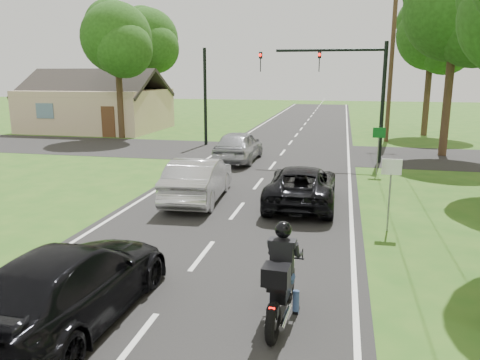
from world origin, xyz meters
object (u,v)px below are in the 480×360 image
motorcycle_rider (281,283)px  utility_pole_far (391,64)px  dark_suv (302,185)px  traffic_signal (346,80)px  sign_green (379,139)px  silver_suv (239,146)px  dark_car_behind (71,284)px  sign_white (391,177)px  silver_sedan (198,179)px

motorcycle_rider → utility_pole_far: size_ratio=0.22×
dark_suv → traffic_signal: size_ratio=0.77×
sign_green → silver_suv: bearing=165.1°
dark_car_behind → sign_white: (6.11, 6.51, 0.86)m
utility_pole_far → sign_green: size_ratio=4.71×
traffic_signal → utility_pole_far: bearing=70.3°
dark_car_behind → silver_sedan: bearing=-87.1°
silver_sedan → silver_suv: (-0.24, 7.78, 0.03)m
silver_sedan → utility_pole_far: 19.21m
dark_suv → traffic_signal: bearing=-99.4°
motorcycle_rider → dark_car_behind: (-3.74, -0.80, -0.02)m
sign_white → sign_green: same height
sign_green → silver_sedan: bearing=-137.6°
sign_white → motorcycle_rider: bearing=-112.5°
dark_suv → utility_pole_far: bearing=-104.8°
dark_suv → motorcycle_rider: bearing=91.7°
dark_suv → sign_white: size_ratio=2.30×
silver_sedan → sign_white: sign_white is taller
motorcycle_rider → dark_car_behind: motorcycle_rider is taller
silver_suv → sign_white: 11.83m
silver_suv → dark_car_behind: 16.32m
sign_green → traffic_signal: bearing=117.4°
silver_sedan → sign_white: size_ratio=2.21×
utility_pole_far → sign_white: (-1.50, -19.02, -3.49)m
silver_sedan → traffic_signal: traffic_signal is taller
silver_sedan → sign_white: 6.71m
motorcycle_rider → sign_green: 13.98m
dark_suv → sign_green: size_ratio=2.30×
motorcycle_rider → sign_white: (2.36, 5.72, 0.84)m
silver_suv → dark_car_behind: bearing=92.3°
utility_pole_far → silver_sedan: bearing=-114.8°
silver_sedan → silver_suv: 7.78m
dark_car_behind → traffic_signal: (4.75, 17.53, 3.39)m
silver_sedan → silver_suv: bearing=-92.1°
dark_suv → traffic_signal: 9.48m
silver_suv → sign_white: sign_white is taller
silver_sedan → traffic_signal: size_ratio=0.74×
dark_car_behind → sign_white: size_ratio=2.37×
dark_car_behind → sign_white: sign_white is taller
dark_car_behind → traffic_signal: traffic_signal is taller
dark_car_behind → traffic_signal: 18.48m
traffic_signal → sign_white: traffic_signal is taller
dark_suv → sign_white: bearing=139.0°
sign_green → motorcycle_rider: bearing=-100.6°
motorcycle_rider → silver_suv: bearing=108.7°
dark_car_behind → sign_white: bearing=-131.9°
traffic_signal → utility_pole_far: utility_pole_far is taller
utility_pole_far → traffic_signal: bearing=-109.7°
silver_suv → sign_green: (6.79, -1.80, 0.78)m
sign_white → utility_pole_far: bearing=85.5°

